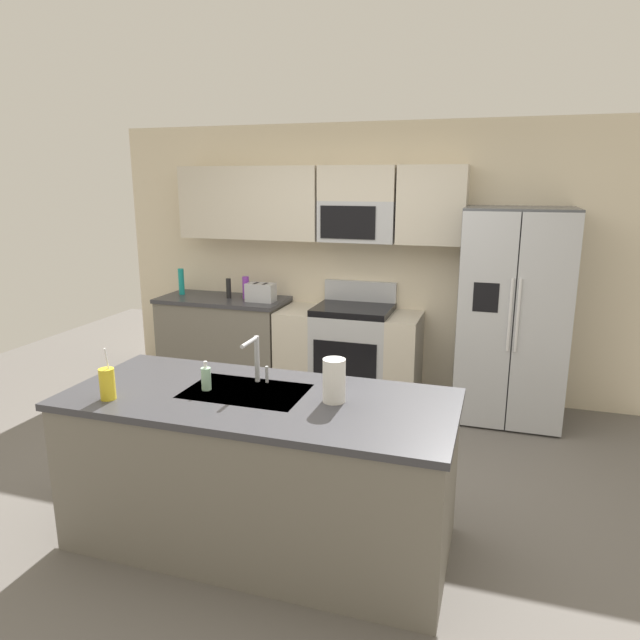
{
  "coord_description": "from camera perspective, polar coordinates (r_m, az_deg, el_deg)",
  "views": [
    {
      "loc": [
        1.28,
        -3.38,
        2.07
      ],
      "look_at": [
        0.01,
        0.6,
        1.05
      ],
      "focal_mm": 32.27,
      "sensor_mm": 36.0,
      "label": 1
    }
  ],
  "objects": [
    {
      "name": "drink_cup_yellow",
      "position": [
        3.36,
        -20.34,
        -5.95
      ],
      "size": [
        0.08,
        0.08,
        0.29
      ],
      "color": "yellow",
      "rests_on": "island_counter"
    },
    {
      "name": "kitchen_wall_unit",
      "position": [
        5.68,
        3.09,
        7.67
      ],
      "size": [
        5.2,
        0.43,
        2.6
      ],
      "color": "beige",
      "rests_on": "ground"
    },
    {
      "name": "island_counter",
      "position": [
        3.43,
        -5.96,
        -14.47
      ],
      "size": [
        2.19,
        0.95,
        0.9
      ],
      "color": "slate",
      "rests_on": "ground"
    },
    {
      "name": "refrigerator",
      "position": [
        5.24,
        18.56,
        0.37
      ],
      "size": [
        0.9,
        0.76,
        1.85
      ],
      "color": "#4C4F54",
      "rests_on": "ground"
    },
    {
      "name": "soap_dispenser",
      "position": [
        3.36,
        -11.23,
        -5.69
      ],
      "size": [
        0.06,
        0.06,
        0.17
      ],
      "color": "#A5D8B2",
      "rests_on": "island_counter"
    },
    {
      "name": "bottle_teal",
      "position": [
        6.19,
        -13.59,
        3.73
      ],
      "size": [
        0.06,
        0.06,
        0.27
      ],
      "primitive_type": "cylinder",
      "color": "teal",
      "rests_on": "back_counter"
    },
    {
      "name": "ground_plane",
      "position": [
        4.16,
        -2.77,
        -16.11
      ],
      "size": [
        9.0,
        9.0,
        0.0
      ],
      "primitive_type": "plane",
      "color": "#66605B",
      "rests_on": "ground"
    },
    {
      "name": "sink_faucet",
      "position": [
        3.39,
        -6.38,
        -3.55
      ],
      "size": [
        0.08,
        0.21,
        0.28
      ],
      "color": "#B7BABF",
      "rests_on": "island_counter"
    },
    {
      "name": "pepper_mill",
      "position": [
        5.9,
        -9.05,
        3.12
      ],
      "size": [
        0.05,
        0.05,
        0.2
      ],
      "primitive_type": "cylinder",
      "color": "black",
      "rests_on": "back_counter"
    },
    {
      "name": "back_counter",
      "position": [
        6.06,
        -9.45,
        -1.97
      ],
      "size": [
        1.3,
        0.63,
        0.9
      ],
      "color": "slate",
      "rests_on": "ground"
    },
    {
      "name": "range_oven",
      "position": [
        5.6,
        2.89,
        -3.19
      ],
      "size": [
        1.36,
        0.61,
        1.1
      ],
      "color": "#B7BABF",
      "rests_on": "ground"
    },
    {
      "name": "toaster",
      "position": [
        5.7,
        -5.9,
        2.74
      ],
      "size": [
        0.28,
        0.16,
        0.18
      ],
      "color": "#B7BABF",
      "rests_on": "back_counter"
    },
    {
      "name": "paper_towel_roll",
      "position": [
        3.11,
        1.4,
        -6.01
      ],
      "size": [
        0.12,
        0.12,
        0.24
      ],
      "primitive_type": "cylinder",
      "color": "white",
      "rests_on": "island_counter"
    },
    {
      "name": "bottle_purple",
      "position": [
        5.85,
        -7.37,
        3.21
      ],
      "size": [
        0.07,
        0.07,
        0.23
      ],
      "primitive_type": "cylinder",
      "color": "purple",
      "rests_on": "back_counter"
    }
  ]
}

